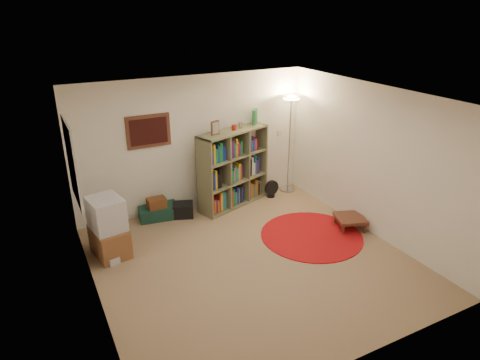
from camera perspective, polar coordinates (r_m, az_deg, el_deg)
The scene contains 12 objects.
room at distance 6.09m, azimuth 1.08°, elevation -0.61°, with size 4.54×4.54×2.54m.
bookshelf at distance 8.14m, azimuth -1.05°, elevation 1.39°, with size 1.55×0.88×1.79m.
floor_lamp at distance 8.57m, azimuth 6.79°, elevation 8.93°, with size 0.39×0.39×2.01m.
floor_fan at distance 8.68m, azimuth 4.21°, elevation -1.18°, with size 0.32×0.19×0.36m.
tv_stand at distance 6.90m, azimuth -17.14°, elevation -6.13°, with size 0.56×0.73×0.96m.
dvd_box at distance 6.93m, azimuth -16.29°, elevation -9.76°, with size 0.41×0.37×0.11m.
suitcase at distance 8.01m, azimuth -10.86°, elevation -4.17°, with size 0.74×0.54×0.22m.
wicker_basket at distance 7.88m, azimuth -11.06°, elevation -3.03°, with size 0.33×0.24×0.19m.
duffel_bag at distance 7.97m, azimuth -7.60°, elevation -3.96°, with size 0.45×0.42×0.26m.
paper_towel at distance 8.41m, azimuth -4.52°, elevation -2.34°, with size 0.15×0.15×0.26m.
red_rug at distance 7.41m, azimuth 9.51°, elevation -7.29°, with size 1.72×1.72×0.02m.
side_table at distance 7.71m, azimuth 14.51°, elevation -5.00°, with size 0.62×0.62×0.22m.
Camera 1 is at (-2.73, -4.88, 3.64)m, focal length 32.00 mm.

